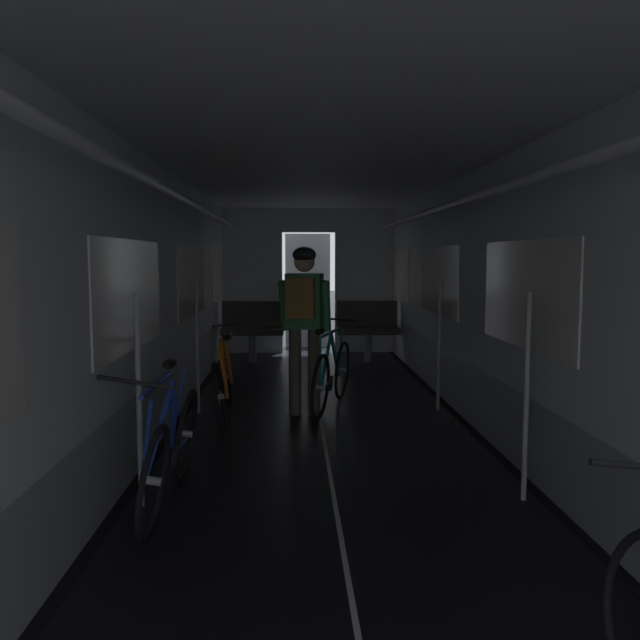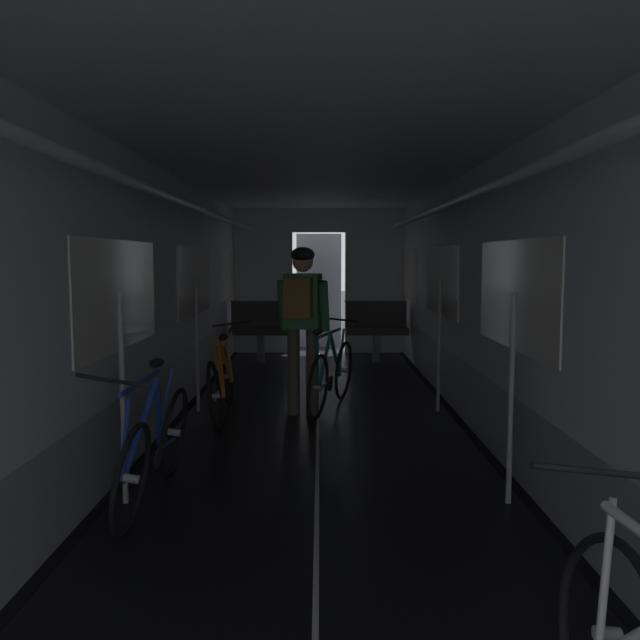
{
  "view_description": "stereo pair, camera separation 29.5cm",
  "coord_description": "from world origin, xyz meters",
  "px_view_note": "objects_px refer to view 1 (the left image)",
  "views": [
    {
      "loc": [
        -0.28,
        -2.1,
        1.62
      ],
      "look_at": [
        0.0,
        4.46,
        0.99
      ],
      "focal_mm": 36.73,
      "sensor_mm": 36.0,
      "label": 1
    },
    {
      "loc": [
        0.02,
        -2.1,
        1.62
      ],
      "look_at": [
        0.0,
        4.46,
        0.99
      ],
      "focal_mm": 36.73,
      "sensor_mm": 36.0,
      "label": 2
    }
  ],
  "objects_px": {
    "person_cyclist_aisle": "(304,312)",
    "bench_seat_far_right": "(367,325)",
    "bicycle_orange": "(223,382)",
    "bench_seat_far_left": "(253,325)",
    "bicycle_teal_in_aisle": "(332,374)",
    "bicycle_blue": "(171,447)"
  },
  "relations": [
    {
      "from": "bicycle_blue",
      "to": "person_cyclist_aisle",
      "type": "xyz_separation_m",
      "value": [
        0.92,
        2.39,
        0.69
      ]
    },
    {
      "from": "bench_seat_far_right",
      "to": "bench_seat_far_left",
      "type": "bearing_deg",
      "value": 180.0
    },
    {
      "from": "bench_seat_far_left",
      "to": "person_cyclist_aisle",
      "type": "relative_size",
      "value": 0.57
    },
    {
      "from": "bench_seat_far_left",
      "to": "person_cyclist_aisle",
      "type": "bearing_deg",
      "value": -78.18
    },
    {
      "from": "bench_seat_far_right",
      "to": "bicycle_orange",
      "type": "distance_m",
      "value": 4.12
    },
    {
      "from": "bicycle_blue",
      "to": "person_cyclist_aisle",
      "type": "bearing_deg",
      "value": 68.93
    },
    {
      "from": "bicycle_orange",
      "to": "bench_seat_far_left",
      "type": "bearing_deg",
      "value": 88.86
    },
    {
      "from": "person_cyclist_aisle",
      "to": "bench_seat_far_left",
      "type": "bearing_deg",
      "value": 101.82
    },
    {
      "from": "person_cyclist_aisle",
      "to": "bench_seat_far_right",
      "type": "bearing_deg",
      "value": 73.38
    },
    {
      "from": "bench_seat_far_right",
      "to": "bicycle_blue",
      "type": "xyz_separation_m",
      "value": [
        -1.98,
        -5.94,
        -0.19
      ]
    },
    {
      "from": "bench_seat_far_right",
      "to": "person_cyclist_aisle",
      "type": "relative_size",
      "value": 0.57
    },
    {
      "from": "bench_seat_far_left",
      "to": "bicycle_orange",
      "type": "height_order",
      "value": "bicycle_orange"
    },
    {
      "from": "bicycle_orange",
      "to": "bicycle_teal_in_aisle",
      "type": "relative_size",
      "value": 1.03
    },
    {
      "from": "person_cyclist_aisle",
      "to": "bicycle_teal_in_aisle",
      "type": "height_order",
      "value": "person_cyclist_aisle"
    },
    {
      "from": "bicycle_teal_in_aisle",
      "to": "bench_seat_far_right",
      "type": "bearing_deg",
      "value": 76.94
    },
    {
      "from": "bicycle_orange",
      "to": "bicycle_teal_in_aisle",
      "type": "xyz_separation_m",
      "value": [
        1.11,
        0.39,
        0.0
      ]
    },
    {
      "from": "bicycle_blue",
      "to": "bicycle_teal_in_aisle",
      "type": "height_order",
      "value": "bicycle_blue"
    },
    {
      "from": "person_cyclist_aisle",
      "to": "bicycle_orange",
      "type": "bearing_deg",
      "value": -171.8
    },
    {
      "from": "bench_seat_far_left",
      "to": "person_cyclist_aisle",
      "type": "xyz_separation_m",
      "value": [
        0.74,
        -3.54,
        0.5
      ]
    },
    {
      "from": "person_cyclist_aisle",
      "to": "bicycle_teal_in_aisle",
      "type": "bearing_deg",
      "value": 42.34
    },
    {
      "from": "bicycle_blue",
      "to": "bicycle_orange",
      "type": "height_order",
      "value": "bicycle_blue"
    },
    {
      "from": "bicycle_teal_in_aisle",
      "to": "bench_seat_far_left",
      "type": "bearing_deg",
      "value": 107.65
    }
  ]
}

